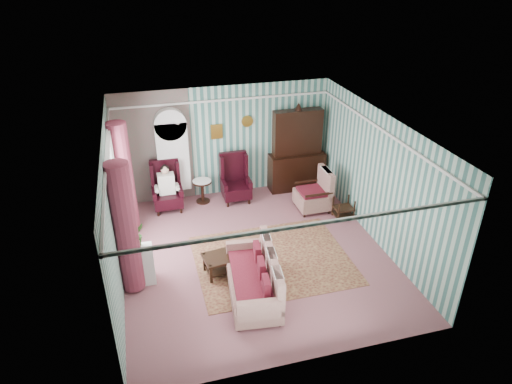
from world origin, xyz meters
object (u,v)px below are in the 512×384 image
object	(u,v)px
wingback_right	(236,179)
nest_table	(343,208)
bookcase	(173,161)
round_side_table	(203,191)
seated_woman	(167,188)
plant_stand	(140,265)
sofa	(252,273)
coffee_table	(227,263)
wingback_left	(167,187)
floral_armchair	(313,193)
dresser_hutch	(297,148)

from	to	relation	value
wingback_right	nest_table	distance (m)	2.81
bookcase	round_side_table	bearing A→B (deg)	-20.27
wingback_right	seated_woman	bearing A→B (deg)	180.00
bookcase	plant_stand	world-z (taller)	bookcase
bookcase	nest_table	world-z (taller)	bookcase
sofa	bookcase	bearing A→B (deg)	19.52
plant_stand	sofa	world-z (taller)	sofa
coffee_table	nest_table	bearing A→B (deg)	22.81
seated_woman	coffee_table	world-z (taller)	seated_woman
wingback_left	round_side_table	bearing A→B (deg)	9.46
bookcase	seated_woman	world-z (taller)	bookcase
floral_armchair	round_side_table	bearing A→B (deg)	66.57
wingback_left	nest_table	distance (m)	4.37
bookcase	coffee_table	distance (m)	3.46
floral_armchair	plant_stand	bearing A→B (deg)	112.22
wingback_left	coffee_table	bearing A→B (deg)	-72.55
bookcase	nest_table	distance (m)	4.37
bookcase	coffee_table	bearing A→B (deg)	-78.67
wingback_left	seated_woman	distance (m)	0.04
plant_stand	dresser_hutch	bearing A→B (deg)	35.08
bookcase	round_side_table	size ratio (longest dim) A/B	3.73
wingback_left	wingback_right	xyz separation A→B (m)	(1.75, 0.00, 0.00)
wingback_left	nest_table	xyz separation A→B (m)	(4.07, -1.55, -0.35)
nest_table	coffee_table	xyz separation A→B (m)	(-3.16, -1.33, -0.06)
round_side_table	floral_armchair	xyz separation A→B (m)	(2.60, -1.10, 0.14)
round_side_table	plant_stand	bearing A→B (deg)	-120.38
sofa	round_side_table	bearing A→B (deg)	10.96
wingback_right	plant_stand	distance (m)	3.76
floral_armchair	coffee_table	size ratio (longest dim) A/B	0.92
wingback_left	seated_woman	size ratio (longest dim) A/B	1.06
wingback_right	wingback_left	bearing A→B (deg)	180.00
round_side_table	floral_armchair	size ratio (longest dim) A/B	0.68
dresser_hutch	nest_table	size ratio (longest dim) A/B	4.37
wingback_right	seated_woman	xyz separation A→B (m)	(-1.75, 0.00, -0.04)
bookcase	floral_armchair	bearing A→B (deg)	-22.41
seated_woman	nest_table	distance (m)	4.37
seated_woman	sofa	bearing A→B (deg)	-72.18
bookcase	plant_stand	bearing A→B (deg)	-108.49
floral_armchair	dresser_hutch	bearing A→B (deg)	-0.49
coffee_table	plant_stand	bearing A→B (deg)	175.62
wingback_left	floral_armchair	size ratio (longest dim) A/B	1.41
bookcase	round_side_table	world-z (taller)	bookcase
seated_woman	dresser_hutch	bearing A→B (deg)	4.41
round_side_table	sofa	size ratio (longest dim) A/B	0.31
nest_table	coffee_table	bearing A→B (deg)	-157.19
round_side_table	plant_stand	world-z (taller)	plant_stand
nest_table	plant_stand	bearing A→B (deg)	-166.16
wingback_left	seated_woman	bearing A→B (deg)	0.00
seated_woman	wingback_right	bearing A→B (deg)	0.00
round_side_table	wingback_left	bearing A→B (deg)	-170.54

